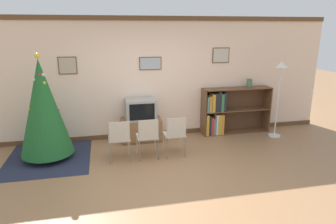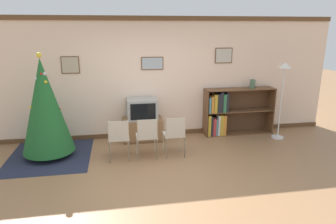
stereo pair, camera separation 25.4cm
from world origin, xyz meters
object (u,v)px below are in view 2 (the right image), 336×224
Objects in this scene: folding_chair_right at (175,134)px; bookshelf at (226,113)px; tv_console at (143,129)px; folding_chair_center at (147,135)px; television at (142,109)px; standing_lamp at (283,81)px; folding_chair_left at (119,137)px; christmas_tree at (45,106)px; vase at (253,84)px.

folding_chair_right is 0.50× the size of bookshelf.
tv_console is 1.03m from folding_chair_center.
television is at bearing 118.06° from folding_chair_right.
folding_chair_center is 1.00× the size of folding_chair_right.
folding_chair_right is at bearing -166.28° from standing_lamp.
folding_chair_center is 2.26m from bookshelf.
folding_chair_left is 2.74m from bookshelf.
standing_lamp is at bearing -7.13° from tv_console.
folding_chair_center is at bearing -13.68° from christmas_tree.
television is (-0.00, -0.00, 0.48)m from tv_console.
folding_chair_center is 0.47× the size of standing_lamp.
folding_chair_right is 2.76m from standing_lamp.
television is 0.80× the size of folding_chair_center.
vase reaches higher than tv_console.
bookshelf is (1.45, 1.08, 0.06)m from folding_chair_right.
folding_chair_right is (0.54, 0.00, 0.00)m from folding_chair_center.
bookshelf is 8.04× the size of vase.
folding_chair_right is (0.54, -1.01, 0.22)m from tv_console.
folding_chair_center is at bearing 0.00° from folding_chair_left.
christmas_tree is at bearing 161.24° from folding_chair_left.
folding_chair_left is (-0.54, -1.01, 0.22)m from tv_console.
television is at bearing 90.00° from folding_chair_center.
folding_chair_center is 2.90m from vase.
bookshelf is at bearing 36.68° from folding_chair_right.
folding_chair_left is 1.00× the size of folding_chair_center.
folding_chair_left is 3.99× the size of vase.
vase is (4.48, 0.62, 0.19)m from christmas_tree.
bookshelf reaches higher than folding_chair_right.
folding_chair_center is (0.54, 0.00, 0.00)m from folding_chair_left.
folding_chair_right is at bearing -61.94° from television.
television reaches higher than folding_chair_right.
christmas_tree is at bearing -163.90° from television.
folding_chair_left is at bearing -18.76° from christmas_tree.
christmas_tree is 3.95m from bookshelf.
tv_console is at bearing 90.00° from folding_chair_center.
bookshelf reaches higher than folding_chair_center.
christmas_tree reaches higher than folding_chair_center.
folding_chair_left is 1.00× the size of folding_chair_right.
standing_lamp reaches higher than folding_chair_center.
vase is at bearing 1.60° from television.
folding_chair_left is at bearing -160.96° from vase.
folding_chair_center is (0.00, -1.01, -0.26)m from television.
vase is at bearing 7.86° from christmas_tree.
vase is (2.59, 0.07, 0.47)m from television.
television is at bearing -178.40° from vase.
folding_chair_center reaches higher than tv_console.
standing_lamp reaches higher than folding_chair_left.
christmas_tree is at bearing -163.82° from tv_console.
christmas_tree is 2.29× the size of tv_console.
folding_chair_left is at bearing -118.00° from tv_console.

